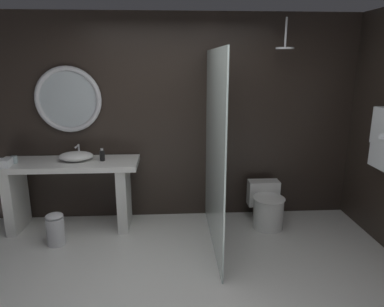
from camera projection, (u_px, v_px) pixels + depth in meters
ground_plane at (181, 304)px, 3.03m from camera, size 5.76×5.76×0.00m
back_wall_panel at (176, 119)px, 4.53m from camera, size 4.80×0.10×2.60m
vanity_counter at (69, 184)px, 4.29m from camera, size 1.69×0.58×0.86m
vessel_sink at (76, 156)px, 4.25m from camera, size 0.41×0.34×0.17m
tumbler_cup at (14, 160)px, 4.14m from camera, size 0.07×0.07×0.09m
soap_dispenser at (102, 155)px, 4.23m from camera, size 0.06×0.06×0.15m
round_wall_mirror at (68, 100)px, 4.30m from camera, size 0.81×0.06×0.81m
shower_glass_panel at (214, 152)px, 3.79m from camera, size 0.02×1.59×2.15m
rain_shower_head at (285, 45)px, 4.01m from camera, size 0.21×0.21×0.35m
toilet at (267, 206)px, 4.44m from camera, size 0.40×0.58×0.52m
waste_bin at (55, 229)px, 3.97m from camera, size 0.20×0.20×0.38m
folded_hand_towel at (1, 163)px, 3.99m from camera, size 0.22×0.18×0.09m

